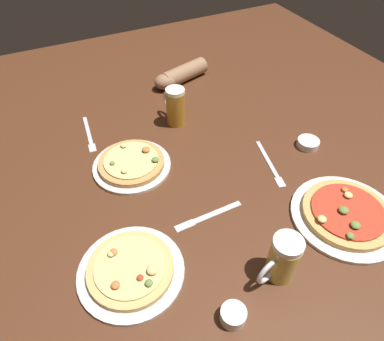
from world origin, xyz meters
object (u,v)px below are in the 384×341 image
pizza_plate_side (346,214)px  beer_mug_dark (175,106)px  ramekin_butter (233,315)px  fork_left (270,164)px  pizza_plate_near (131,270)px  ramekin_sauce (308,143)px  fork_spare (89,134)px  beer_mug_amber (282,259)px  pizza_plate_far (132,164)px  knife_right (208,216)px  diner_arm (179,75)px

pizza_plate_side → beer_mug_dark: beer_mug_dark is taller
ramekin_butter → fork_left: 0.56m
pizza_plate_near → fork_left: pizza_plate_near is taller
pizza_plate_near → ramekin_sauce: 0.78m
fork_spare → ramekin_sauce: bearing=-30.4°
ramekin_butter → beer_mug_amber: bearing=17.0°
pizza_plate_far → beer_mug_amber: (0.21, -0.55, 0.05)m
beer_mug_amber → ramekin_sauce: beer_mug_amber is taller
pizza_plate_far → knife_right: size_ratio=1.20×
fork_left → knife_right: bearing=-160.4°
pizza_plate_far → fork_spare: 0.26m
beer_mug_dark → beer_mug_amber: (-0.03, -0.72, -0.00)m
ramekin_sauce → fork_spare: ramekin_sauce is taller
ramekin_sauce → beer_mug_dark: bearing=137.5°
pizza_plate_side → fork_spare: size_ratio=1.46×
knife_right → beer_mug_dark: bearing=77.8°
beer_mug_amber → fork_left: 0.42m
pizza_plate_side → diner_arm: size_ratio=1.18×
beer_mug_amber → fork_spare: beer_mug_amber is taller
ramekin_sauce → ramekin_butter: 0.71m
pizza_plate_far → beer_mug_dark: size_ratio=1.76×
pizza_plate_side → pizza_plate_near: bearing=170.5°
beer_mug_amber → ramekin_butter: bearing=-163.0°
ramekin_butter → fork_left: size_ratio=0.27×
beer_mug_dark → diner_arm: size_ratio=0.55×
fork_left → knife_right: size_ratio=1.04×
fork_left → diner_arm: (-0.06, 0.63, 0.03)m
fork_spare → diner_arm: size_ratio=0.81×
ramekin_sauce → ramekin_butter: (-0.57, -0.43, 0.01)m
pizza_plate_far → pizza_plate_side: same height
pizza_plate_near → ramekin_sauce: pizza_plate_near is taller
pizza_plate_side → beer_mug_dark: 0.71m
ramekin_butter → beer_mug_dark: bearing=76.0°
pizza_plate_far → beer_mug_dark: beer_mug_dark is taller
ramekin_butter → fork_left: bearing=46.0°
ramekin_butter → knife_right: (0.09, 0.30, -0.02)m
pizza_plate_far → pizza_plate_side: 0.70m
beer_mug_dark → knife_right: size_ratio=0.68×
pizza_plate_near → beer_mug_dark: 0.67m
ramekin_butter → pizza_plate_far: bearing=94.4°
beer_mug_amber → ramekin_sauce: 0.55m
pizza_plate_side → fork_left: pizza_plate_side is taller
beer_mug_dark → fork_left: 0.42m
pizza_plate_near → beer_mug_dark: bearing=56.0°
ramekin_sauce → knife_right: ramekin_sauce is taller
pizza_plate_side → diner_arm: 0.93m
pizza_plate_far → beer_mug_amber: beer_mug_amber is taller
pizza_plate_near → beer_mug_dark: beer_mug_dark is taller
beer_mug_amber → fork_spare: 0.85m
pizza_plate_side → beer_mug_amber: (-0.29, -0.06, 0.05)m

